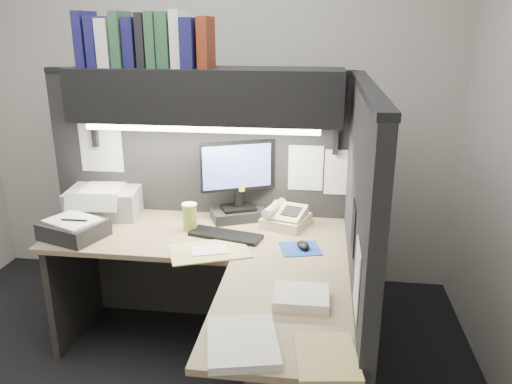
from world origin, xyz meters
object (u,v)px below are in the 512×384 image
Objects in this scene: coffee_cup at (190,218)px; desk at (237,336)px; overhead_shelf at (205,95)px; keyboard at (226,235)px; monitor at (238,189)px; telephone at (286,218)px; notebook_stack at (74,229)px; printer at (106,200)px.

desk is at bearing -57.51° from coffee_cup.
overhead_shelf is 3.73× the size of keyboard.
overhead_shelf reaches higher than monitor.
coffee_cup is at bearing -146.28° from telephone.
overhead_shelf is 4.83× the size of notebook_stack.
telephone is at bearing 15.90° from notebook_stack.
monitor reaches higher than notebook_stack.
telephone is at bearing 14.89° from coffee_cup.
overhead_shelf is 6.10× the size of telephone.
desk is 6.69× the size of telephone.
monitor is at bearing 24.93° from notebook_stack.
overhead_shelf is at bearing 137.24° from keyboard.
overhead_shelf is at bearing 26.05° from notebook_stack.
telephone is at bearing -1.08° from overhead_shelf.
telephone is (0.17, 0.74, 0.34)m from desk.
printer is at bearing 175.84° from keyboard.
overhead_shelf is 0.96m from printer.
desk is 3.91× the size of printer.
keyboard is (-0.02, -0.29, -0.19)m from monitor.
monitor is 0.34m from keyboard.
desk is 0.80m from coffee_cup.
telephone is (0.33, 0.22, 0.04)m from keyboard.
notebook_stack is at bearing -178.90° from monitor.
telephone reaches higher than desk.
printer reaches higher than notebook_stack.
printer reaches higher than telephone.
notebook_stack is at bearing -145.27° from telephone.
desk is 10.99× the size of coffee_cup.
overhead_shelf reaches higher than desk.
coffee_cup is at bearing 177.14° from keyboard.
keyboard is 1.64× the size of telephone.
monitor is 1.53× the size of notebook_stack.
desk is 1.10× the size of overhead_shelf.
coffee_cup is at bearing -162.74° from monitor.
overhead_shelf is 10.02× the size of coffee_cup.
notebook_stack is at bearing -100.00° from printer.
telephone is (0.30, -0.07, -0.15)m from monitor.
desk is at bearing -68.21° from overhead_shelf.
keyboard is at bearing -118.64° from monitor.
telephone reaches higher than keyboard.
printer reaches higher than desk.
monitor is (-0.13, 0.81, 0.48)m from desk.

